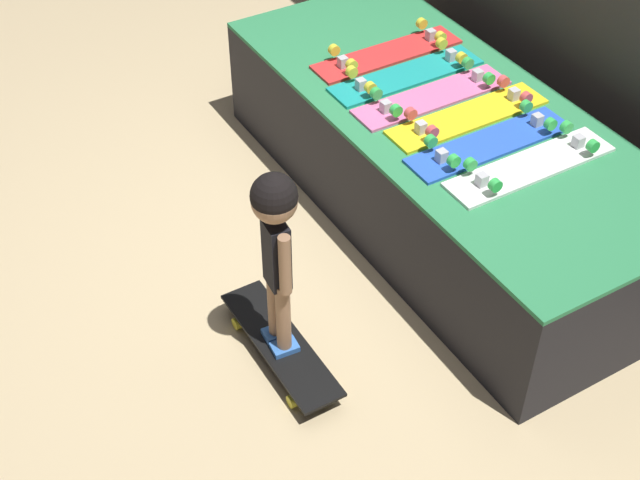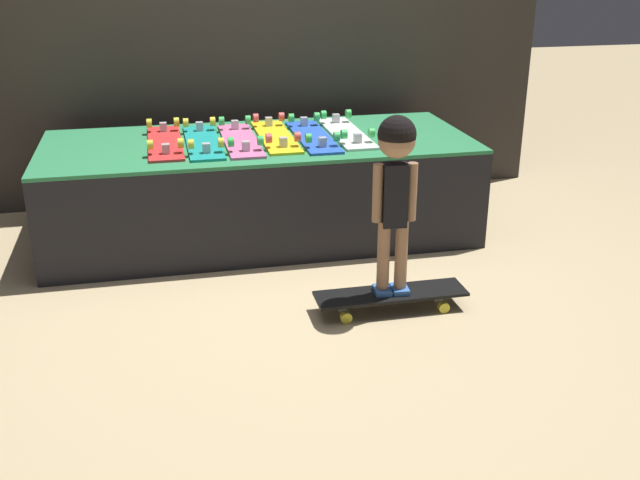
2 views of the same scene
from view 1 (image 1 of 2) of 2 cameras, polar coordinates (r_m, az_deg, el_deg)
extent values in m
plane|color=tan|center=(4.07, -0.02, -0.91)|extent=(16.00, 16.00, 0.00)
cube|color=black|center=(4.20, 7.87, 5.00)|extent=(2.41, 1.01, 0.55)
cube|color=#2D7F4C|center=(4.04, 8.24, 8.23)|extent=(2.41, 1.01, 0.02)
cube|color=red|center=(4.39, 4.33, 11.78)|extent=(0.18, 0.77, 0.01)
cube|color=#B7B7BC|center=(4.50, 7.09, 12.90)|extent=(0.04, 0.04, 0.05)
cylinder|color=yellow|center=(4.44, 7.72, 12.75)|extent=(0.03, 0.05, 0.05)
cylinder|color=yellow|center=(4.55, 6.53, 13.61)|extent=(0.03, 0.05, 0.05)
cube|color=#B7B7BC|center=(4.25, 1.46, 11.31)|extent=(0.04, 0.04, 0.05)
cylinder|color=yellow|center=(4.18, 2.04, 11.14)|extent=(0.03, 0.05, 0.05)
cylinder|color=yellow|center=(4.29, 0.91, 12.06)|extent=(0.03, 0.05, 0.05)
cube|color=teal|center=(4.23, 5.56, 10.43)|extent=(0.18, 0.77, 0.01)
cube|color=#B7B7BC|center=(4.35, 8.38, 11.62)|extent=(0.04, 0.04, 0.05)
cylinder|color=yellow|center=(4.28, 9.05, 11.44)|extent=(0.03, 0.05, 0.05)
cylinder|color=yellow|center=(4.39, 7.79, 12.36)|extent=(0.03, 0.05, 0.05)
cube|color=#B7B7BC|center=(4.08, 2.63, 9.91)|extent=(0.04, 0.04, 0.05)
cylinder|color=yellow|center=(4.02, 3.25, 9.71)|extent=(0.03, 0.05, 0.05)
cylinder|color=yellow|center=(4.13, 2.05, 10.71)|extent=(0.03, 0.05, 0.05)
cube|color=pink|center=(4.09, 7.19, 9.07)|extent=(0.18, 0.77, 0.01)
cube|color=#B7B7BC|center=(4.21, 10.06, 10.33)|extent=(0.04, 0.04, 0.05)
cylinder|color=green|center=(4.15, 10.77, 10.12)|extent=(0.03, 0.05, 0.05)
cylinder|color=green|center=(4.25, 9.44, 11.11)|extent=(0.03, 0.05, 0.05)
cube|color=#B7B7BC|center=(3.94, 4.23, 8.50)|extent=(0.04, 0.04, 0.05)
cylinder|color=green|center=(3.87, 4.89, 8.26)|extent=(0.03, 0.05, 0.05)
cylinder|color=green|center=(3.98, 3.61, 9.35)|extent=(0.03, 0.05, 0.05)
cube|color=yellow|center=(3.97, 9.43, 7.79)|extent=(0.18, 0.77, 0.01)
cube|color=#B7B7BC|center=(4.10, 12.30, 9.10)|extent=(0.04, 0.04, 0.05)
cylinder|color=#D84C4C|center=(4.04, 13.06, 8.86)|extent=(0.03, 0.05, 0.05)
cylinder|color=#D84C4C|center=(4.14, 11.66, 9.92)|extent=(0.03, 0.05, 0.05)
cube|color=#B7B7BC|center=(3.82, 6.47, 7.17)|extent=(0.04, 0.04, 0.05)
cylinder|color=#D84C4C|center=(3.76, 7.19, 6.89)|extent=(0.03, 0.05, 0.05)
cylinder|color=#D84C4C|center=(3.86, 5.82, 8.05)|extent=(0.03, 0.05, 0.05)
cube|color=blue|center=(3.82, 10.80, 6.07)|extent=(0.18, 0.77, 0.01)
cube|color=#B7B7BC|center=(3.95, 13.73, 7.47)|extent=(0.04, 0.04, 0.05)
cylinder|color=green|center=(3.90, 14.54, 7.20)|extent=(0.03, 0.05, 0.05)
cylinder|color=green|center=(3.99, 13.06, 8.34)|extent=(0.03, 0.05, 0.05)
cube|color=#B7B7BC|center=(3.67, 7.79, 5.35)|extent=(0.04, 0.04, 0.05)
cylinder|color=green|center=(3.60, 8.56, 5.03)|extent=(0.03, 0.05, 0.05)
cylinder|color=green|center=(3.70, 7.11, 6.30)|extent=(0.03, 0.05, 0.05)
cube|color=white|center=(3.73, 13.30, 4.60)|extent=(0.18, 0.77, 0.01)
cube|color=#B7B7BC|center=(3.87, 16.20, 6.08)|extent=(0.04, 0.04, 0.05)
cylinder|color=green|center=(3.81, 17.06, 5.77)|extent=(0.03, 0.05, 0.05)
cylinder|color=green|center=(3.89, 15.50, 6.98)|extent=(0.03, 0.05, 0.05)
cube|color=#B7B7BC|center=(3.57, 10.32, 3.81)|extent=(0.04, 0.04, 0.05)
cylinder|color=green|center=(3.51, 11.15, 3.46)|extent=(0.03, 0.05, 0.05)
cylinder|color=green|center=(3.60, 9.60, 4.80)|extent=(0.03, 0.05, 0.05)
cube|color=black|center=(3.59, -2.54, -6.62)|extent=(0.71, 0.19, 0.01)
cube|color=#B7B7BC|center=(3.48, -0.64, -9.48)|extent=(0.04, 0.04, 0.05)
cylinder|color=yellow|center=(3.52, 0.49, -9.23)|extent=(0.05, 0.03, 0.05)
cylinder|color=yellow|center=(3.48, -1.77, -10.25)|extent=(0.05, 0.03, 0.05)
cube|color=#B7B7BC|center=(3.76, -4.26, -4.61)|extent=(0.04, 0.04, 0.05)
cylinder|color=yellow|center=(3.80, -3.18, -4.45)|extent=(0.05, 0.03, 0.05)
cylinder|color=yellow|center=(3.75, -5.31, -5.32)|extent=(0.05, 0.03, 0.05)
cube|color=#3870C6|center=(3.55, -2.28, -6.86)|extent=(0.08, 0.11, 0.02)
cylinder|color=#997051|center=(3.42, -2.36, -4.89)|extent=(0.06, 0.06, 0.33)
cube|color=#3870C6|center=(3.60, -2.81, -5.96)|extent=(0.08, 0.11, 0.02)
cylinder|color=#997051|center=(3.47, -2.91, -3.98)|extent=(0.06, 0.06, 0.33)
cube|color=black|center=(3.24, -2.80, -0.93)|extent=(0.11, 0.09, 0.29)
cylinder|color=#997051|center=(3.18, -2.25, -1.62)|extent=(0.05, 0.05, 0.27)
cylinder|color=#997051|center=(3.29, -3.33, 0.06)|extent=(0.05, 0.05, 0.27)
sphere|color=#997051|center=(3.07, -2.95, 2.53)|extent=(0.17, 0.17, 0.17)
sphere|color=black|center=(3.06, -2.96, 2.83)|extent=(0.17, 0.17, 0.17)
camera|label=2|loc=(3.86, -57.89, 4.23)|focal=42.00mm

